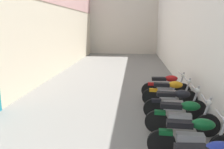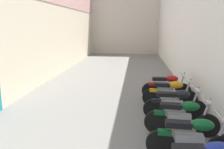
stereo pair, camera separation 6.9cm
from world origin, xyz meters
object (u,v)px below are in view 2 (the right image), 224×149
motorcycle_seventh (170,93)px  motorcycle_sixth (175,103)px  motorcycle_eighth (167,86)px  motorcycle_fourth (192,137)px  motorcycle_fifth (182,116)px

motorcycle_seventh → motorcycle_sixth: bearing=-90.0°
motorcycle_sixth → motorcycle_eighth: bearing=90.0°
motorcycle_seventh → motorcycle_fourth: bearing=-90.0°
motorcycle_fifth → motorcycle_seventh: size_ratio=1.00×
motorcycle_sixth → motorcycle_seventh: 1.09m
motorcycle_fourth → motorcycle_seventh: same height
motorcycle_fifth → motorcycle_sixth: 1.01m
motorcycle_fifth → motorcycle_seventh: 2.10m
motorcycle_eighth → motorcycle_fourth: bearing=-90.0°
motorcycle_fourth → motorcycle_sixth: same height
motorcycle_fifth → motorcycle_eighth: (0.00, 3.01, 0.00)m
motorcycle_sixth → motorcycle_eighth: (-0.00, 2.00, 0.00)m
motorcycle_fourth → motorcycle_eighth: size_ratio=1.00×
motorcycle_fourth → motorcycle_fifth: bearing=90.0°
motorcycle_seventh → motorcycle_eighth: bearing=90.0°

